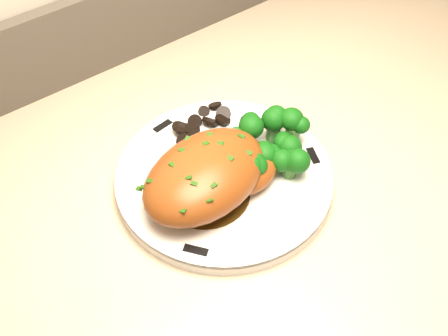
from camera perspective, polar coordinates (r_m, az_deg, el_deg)
counter at (r=1.07m, az=4.84°, el=-15.96°), size 2.06×0.68×1.01m
plate at (r=0.67m, az=0.00°, el=-1.05°), size 0.34×0.34×0.02m
rim_accent_0 at (r=0.72m, az=-6.26°, el=4.26°), size 0.03×0.01×0.00m
rim_accent_1 at (r=0.60m, az=-2.89°, el=-8.35°), size 0.02×0.03×0.00m
rim_accent_2 at (r=0.69m, az=9.03°, el=1.23°), size 0.02×0.03×0.00m
gravy_pool at (r=0.64m, az=-1.90°, el=-2.55°), size 0.10×0.10×0.00m
chicken_breast at (r=0.62m, az=-1.43°, el=-0.71°), size 0.18×0.13×0.06m
mushroom_pile at (r=0.70m, az=-1.40°, el=3.84°), size 0.09×0.07×0.03m
broccoli_florets at (r=0.66m, az=4.48°, el=2.40°), size 0.11×0.10×0.04m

